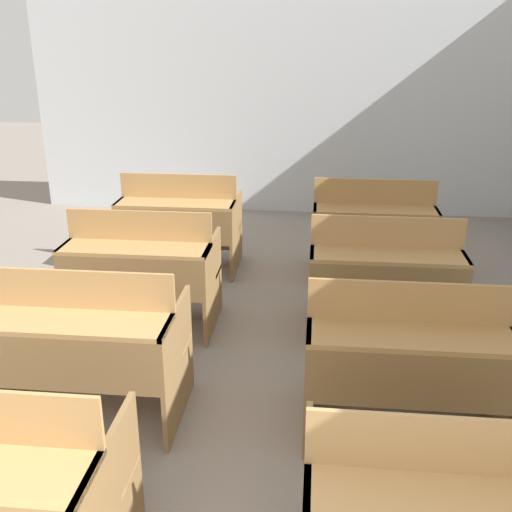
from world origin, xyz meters
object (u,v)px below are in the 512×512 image
bench_third_left (142,269)px  bench_back_right (373,229)px  bench_back_left (180,222)px  bench_second_right (405,360)px  bench_third_right (384,277)px  bench_second_left (85,345)px

bench_third_left → bench_back_right: size_ratio=1.00×
bench_back_right → bench_back_left: bearing=179.4°
bench_back_left → bench_second_right: bearing=-52.8°
bench_third_left → bench_back_right: (1.89, 1.24, 0.00)m
bench_back_left → bench_third_right: bearing=-33.2°
bench_second_left → bench_second_right: same height
bench_second_left → bench_back_right: (1.90, 2.46, 0.00)m
bench_third_right → bench_back_right: bearing=89.6°
bench_second_left → bench_back_right: bearing=52.4°
bench_second_right → bench_back_right: 2.44m
bench_second_left → bench_back_right: 3.11m
bench_third_left → bench_third_right: same height
bench_back_left → bench_back_right: same height
bench_second_left → bench_third_right: bearing=33.8°
bench_back_left → bench_back_right: (1.87, -0.02, 0.00)m
bench_second_left → bench_back_right: same height
bench_second_left → bench_second_right: (1.89, 0.03, 0.00)m
bench_third_right → bench_back_right: 1.20m
bench_back_right → bench_second_left: bearing=-127.6°
bench_second_right → bench_third_left: bearing=147.6°
bench_third_left → bench_back_right: bearing=33.2°
bench_third_left → bench_third_right: size_ratio=1.00×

